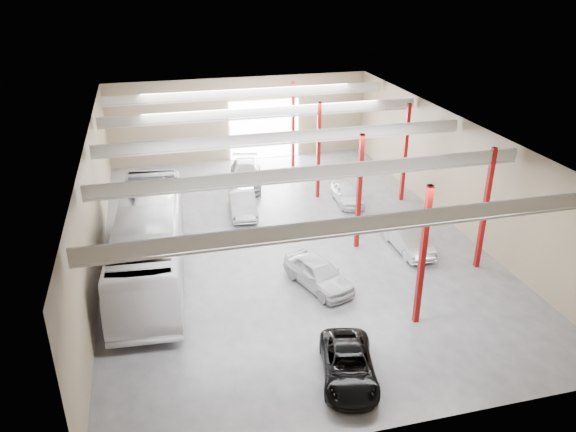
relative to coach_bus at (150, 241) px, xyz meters
name	(u,v)px	position (x,y,z in m)	size (l,w,h in m)	color
depot_shell	(287,160)	(8.36, 2.71, 3.00)	(22.12, 32.12, 7.06)	#48484D
coach_bus	(150,241)	(0.00, 0.00, 0.00)	(3.33, 14.21, 3.96)	white
black_sedan	(348,365)	(7.50, -10.77, -1.34)	(2.14, 4.63, 1.29)	black
car_row_a	(318,273)	(8.44, -3.57, -1.19)	(1.86, 4.63, 1.58)	silver
car_row_b	(242,202)	(6.23, 6.73, -1.18)	(1.68, 4.83, 1.59)	#B1B2B6
car_row_c	(245,174)	(7.39, 11.93, -1.14)	(2.36, 5.80, 1.68)	gray
car_right_near	(408,239)	(14.81, -0.97, -1.24)	(1.57, 4.49, 1.48)	#A9A9AE
car_right_far	(347,194)	(13.73, 6.64, -1.30)	(1.61, 4.00, 1.36)	silver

